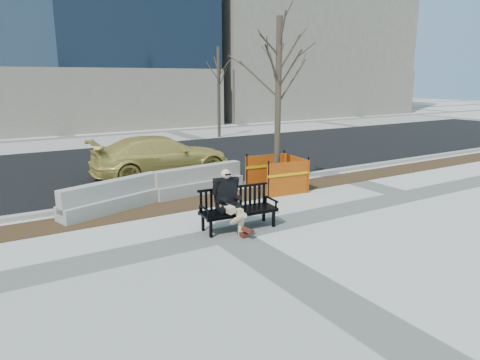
# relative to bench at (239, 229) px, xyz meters

# --- Properties ---
(ground) EXTENTS (120.00, 120.00, 0.00)m
(ground) POSITION_rel_bench_xyz_m (-0.43, -0.17, 0.00)
(ground) COLOR beige
(ground) RESTS_ON ground
(mulch_strip) EXTENTS (40.00, 1.20, 0.02)m
(mulch_strip) POSITION_rel_bench_xyz_m (-0.43, 2.43, 0.00)
(mulch_strip) COLOR #47301C
(mulch_strip) RESTS_ON ground
(asphalt_street) EXTENTS (60.00, 10.40, 0.01)m
(asphalt_street) POSITION_rel_bench_xyz_m (-0.43, 8.63, 0.00)
(asphalt_street) COLOR black
(asphalt_street) RESTS_ON ground
(curb) EXTENTS (60.00, 0.25, 0.12)m
(curb) POSITION_rel_bench_xyz_m (-0.43, 3.38, 0.06)
(curb) COLOR #9E9B93
(curb) RESTS_ON ground
(bench) EXTENTS (1.87, 0.82, 0.97)m
(bench) POSITION_rel_bench_xyz_m (0.00, 0.00, 0.00)
(bench) COLOR black
(bench) RESTS_ON ground
(seated_man) EXTENTS (0.70, 1.07, 1.42)m
(seated_man) POSITION_rel_bench_xyz_m (-0.25, 0.07, 0.00)
(seated_man) COLOR black
(seated_man) RESTS_ON ground
(tree_fence) EXTENTS (2.39, 2.39, 5.50)m
(tree_fence) POSITION_rel_bench_xyz_m (2.83, 2.42, 0.00)
(tree_fence) COLOR #DF5812
(tree_fence) RESTS_ON ground
(sedan) EXTENTS (5.00, 2.22, 1.42)m
(sedan) POSITION_rel_bench_xyz_m (0.53, 6.14, 0.00)
(sedan) COLOR #CFB756
(sedan) RESTS_ON ground
(jersey_barrier_left) EXTENTS (2.90, 1.44, 0.82)m
(jersey_barrier_left) POSITION_rel_bench_xyz_m (-2.12, 2.90, 0.00)
(jersey_barrier_left) COLOR #A09D96
(jersey_barrier_left) RESTS_ON ground
(jersey_barrier_right) EXTENTS (2.97, 0.89, 0.84)m
(jersey_barrier_right) POSITION_rel_bench_xyz_m (0.62, 3.37, 0.00)
(jersey_barrier_right) COLOR #9B9891
(jersey_barrier_right) RESTS_ON ground
(far_tree_right) EXTENTS (2.05, 2.05, 5.52)m
(far_tree_right) POSITION_rel_bench_xyz_m (7.20, 14.17, 0.00)
(far_tree_right) COLOR #463A2D
(far_tree_right) RESTS_ON ground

